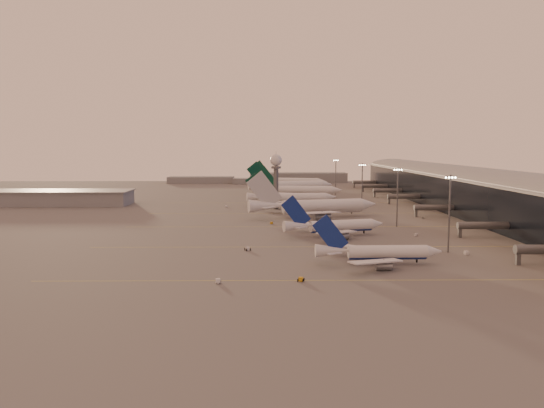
{
  "coord_description": "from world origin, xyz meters",
  "views": [
    {
      "loc": [
        -0.53,
        -166.71,
        34.06
      ],
      "look_at": [
        2.18,
        64.77,
        8.63
      ],
      "focal_mm": 35.0,
      "sensor_mm": 36.0,
      "label": 1
    }
  ],
  "objects": [
    {
      "name": "taxiway_markings",
      "position": [
        30.0,
        56.0,
        0.01
      ],
      "size": [
        180.0,
        185.25,
        0.02
      ],
      "color": "gold",
      "rests_on": "ground"
    },
    {
      "name": "mast_a",
      "position": [
        58.0,
        0.0,
        13.74
      ],
      "size": [
        3.6,
        0.56,
        25.0
      ],
      "color": "#505257",
      "rests_on": "ground"
    },
    {
      "name": "greentail_d",
      "position": [
        18.78,
        258.5,
        3.98
      ],
      "size": [
        60.94,
        48.63,
        22.55
      ],
      "color": "silver",
      "rests_on": "ground"
    },
    {
      "name": "gsv_truck_b",
      "position": [
        56.84,
        31.2,
        1.04
      ],
      "size": [
        5.36,
        3.74,
        2.04
      ],
      "color": "silver",
      "rests_on": "ground"
    },
    {
      "name": "distant_horizon",
      "position": [
        2.62,
        325.14,
        3.89
      ],
      "size": [
        165.0,
        37.5,
        9.0
      ],
      "color": "slate",
      "rests_on": "ground"
    },
    {
      "name": "gsv_tug_near",
      "position": [
        8.3,
        -36.14,
        0.53
      ],
      "size": [
        3.07,
        4.06,
        1.03
      ],
      "color": "#C28C16",
      "rests_on": "ground"
    },
    {
      "name": "gsv_tug_far",
      "position": [
        22.91,
        97.72,
        0.49
      ],
      "size": [
        3.25,
        3.9,
        0.96
      ],
      "color": "silver",
      "rests_on": "ground"
    },
    {
      "name": "gsv_truck_a",
      "position": [
        -11.99,
        -37.76,
        1.22
      ],
      "size": [
        6.17,
        2.93,
        2.4
      ],
      "color": "silver",
      "rests_on": "ground"
    },
    {
      "name": "gsv_catering_b",
      "position": [
        73.66,
        79.09,
        1.82
      ],
      "size": [
        4.81,
        3.14,
        3.64
      ],
      "color": "slate",
      "rests_on": "ground"
    },
    {
      "name": "mast_d",
      "position": [
        48.0,
        200.0,
        13.74
      ],
      "size": [
        3.6,
        0.56,
        25.0
      ],
      "color": "#505257",
      "rests_on": "ground"
    },
    {
      "name": "mast_c",
      "position": [
        50.0,
        110.0,
        13.74
      ],
      "size": [
        3.6,
        0.56,
        25.0
      ],
      "color": "#505257",
      "rests_on": "ground"
    },
    {
      "name": "gsv_catering_a",
      "position": [
        62.68,
        -3.78,
        2.35
      ],
      "size": [
        6.19,
        3.93,
        4.7
      ],
      "color": "silver",
      "rests_on": "ground"
    },
    {
      "name": "narrowbody_near",
      "position": [
        31.92,
        -17.07,
        2.98
      ],
      "size": [
        37.66,
        30.07,
        14.72
      ],
      "color": "silver",
      "rests_on": "ground"
    },
    {
      "name": "radar_tower",
      "position": [
        5.0,
        120.0,
        20.95
      ],
      "size": [
        6.4,
        6.4,
        31.1
      ],
      "color": "#505257",
      "rests_on": "ground"
    },
    {
      "name": "greentail_b",
      "position": [
        21.63,
        181.78,
        3.68
      ],
      "size": [
        57.25,
        46.03,
        20.81
      ],
      "color": "silver",
      "rests_on": "ground"
    },
    {
      "name": "mast_b",
      "position": [
        55.0,
        55.0,
        13.74
      ],
      "size": [
        3.6,
        0.56,
        25.0
      ],
      "color": "#505257",
      "rests_on": "ground"
    },
    {
      "name": "gsv_truck_d",
      "position": [
        -22.68,
        126.97,
        1.24
      ],
      "size": [
        2.74,
        6.22,
        2.44
      ],
      "color": "silver",
      "rests_on": "ground"
    },
    {
      "name": "widebody_white",
      "position": [
        22.68,
        83.71,
        3.95
      ],
      "size": [
        63.54,
        50.31,
        22.77
      ],
      "color": "silver",
      "rests_on": "ground"
    },
    {
      "name": "gsv_truck_c",
      "position": [
        2.17,
        62.87,
        1.05
      ],
      "size": [
        4.48,
        5.18,
        2.05
      ],
      "color": "#C28C16",
      "rests_on": "ground"
    },
    {
      "name": "narrowbody_mid",
      "position": [
        25.4,
        31.18,
        3.26
      ],
      "size": [
        40.33,
        31.77,
        16.08
      ],
      "color": "silver",
      "rests_on": "ground"
    },
    {
      "name": "terminal",
      "position": [
        107.88,
        110.09,
        10.52
      ],
      "size": [
        57.0,
        362.0,
        23.04
      ],
      "color": "black",
      "rests_on": "ground"
    },
    {
      "name": "gsv_tug_mid",
      "position": [
        -6.51,
        3.81,
        0.55
      ],
      "size": [
        3.68,
        4.34,
        1.07
      ],
      "color": "silver",
      "rests_on": "ground"
    },
    {
      "name": "gsv_tug_hangar",
      "position": [
        41.26,
        151.58,
        0.58
      ],
      "size": [
        3.97,
        2.42,
        1.12
      ],
      "color": "#C28C16",
      "rests_on": "ground"
    },
    {
      "name": "hangar",
      "position": [
        -120.0,
        140.0,
        4.32
      ],
      "size": [
        82.0,
        27.0,
        8.5
      ],
      "color": "slate",
      "rests_on": "ground"
    },
    {
      "name": "greentail_a",
      "position": [
        14.45,
        134.46,
        3.36
      ],
      "size": [
        52.33,
        42.04,
        19.04
      ],
      "color": "silver",
      "rests_on": "ground"
    },
    {
      "name": "greentail_c",
      "position": [
        17.82,
        214.31,
        4.12
      ],
      "size": [
        62.67,
        49.93,
        23.32
      ],
      "color": "silver",
      "rests_on": "ground"
    },
    {
      "name": "ground",
      "position": [
        0.0,
        0.0,
        0.0
      ],
      "size": [
        700.0,
        700.0,
        0.0
      ],
      "primitive_type": "plane",
      "color": "#545252",
      "rests_on": "ground"
    }
  ]
}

